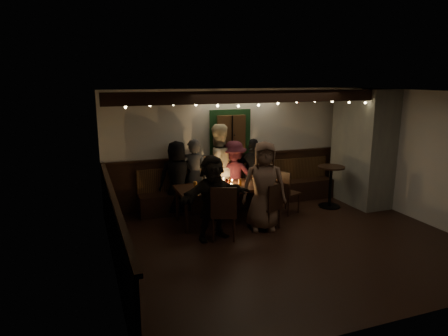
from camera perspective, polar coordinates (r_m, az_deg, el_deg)
name	(u,v)px	position (r m, az deg, el deg)	size (l,w,h in m)	color
room	(303,162)	(8.62, 11.21, 0.78)	(6.02, 5.01, 2.62)	black
dining_table	(227,189)	(7.96, 0.50, -2.99)	(2.04, 0.88, 0.88)	black
chair_near_left	(224,210)	(7.04, -0.05, -6.02)	(0.58, 0.58, 1.00)	black
chair_near_right	(271,204)	(7.60, 6.76, -5.09)	(0.54, 0.54, 0.91)	black
chair_end	(285,190)	(8.51, 8.71, -3.07)	(0.55, 0.55, 0.94)	black
high_top	(331,181)	(9.15, 14.99, -1.85)	(0.58, 0.58, 0.93)	black
person_a	(177,178)	(8.41, -6.67, -1.42)	(0.76, 0.50, 1.56)	black
person_b	(194,176)	(8.48, -4.29, -1.14)	(0.58, 0.38, 1.59)	#36373B
person_c	(217,167)	(8.63, -0.94, 0.11)	(0.91, 0.71, 1.88)	beige
person_d	(234,176)	(8.63, 1.40, -1.11)	(0.98, 0.56, 1.52)	#441721
person_e	(254,173)	(8.81, 4.26, -0.77)	(0.90, 0.38, 1.54)	black
person_f	(213,198)	(7.07, -1.63, -4.25)	(1.42, 0.45, 1.53)	black
person_g	(264,186)	(7.52, 5.72, -2.58)	(0.83, 0.54, 1.70)	brown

